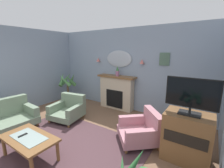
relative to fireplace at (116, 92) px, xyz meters
name	(u,v)px	position (x,y,z in m)	size (l,w,h in m)	color
floor	(52,157)	(0.25, -2.77, -0.62)	(6.45, 6.88, 0.10)	brown
wall_back	(126,70)	(0.25, 0.22, 0.78)	(6.45, 0.10, 2.70)	#8C9EB2
patterned_rug	(61,149)	(0.25, -2.57, -0.56)	(3.20, 2.40, 0.01)	#4C3338
fireplace	(116,92)	(0.00, 0.00, 0.00)	(1.36, 0.36, 1.16)	beige
mantel_vase_right	(117,71)	(0.05, -0.03, 0.74)	(0.12, 0.12, 0.33)	#9E6084
wall_mirror	(119,59)	(0.00, 0.14, 1.14)	(0.96, 0.06, 0.56)	#B2BCC6
wall_sconce_left	(98,60)	(-0.85, 0.09, 1.09)	(0.14, 0.14, 0.14)	#D17066
wall_sconce_right	(142,62)	(0.85, 0.09, 1.09)	(0.14, 0.14, 0.14)	#D17066
framed_picture	(164,59)	(1.50, 0.15, 1.18)	(0.28, 0.03, 0.36)	#4C6B56
coffee_table	(29,140)	(0.01, -3.05, -0.19)	(1.10, 0.60, 0.45)	brown
tv_remote	(23,135)	(-0.12, -3.09, -0.12)	(0.04, 0.16, 0.02)	black
armchair_near_fireplace	(142,129)	(1.54, -1.39, -0.27)	(1.14, 1.14, 0.71)	#B77A84
armchair_by_coffee_table	(69,109)	(-0.72, -1.50, -0.27)	(0.93, 0.95, 0.71)	gray
tv_cabinet	(187,137)	(2.43, -1.44, -0.12)	(0.80, 0.57, 0.90)	brown
tv_flatscreen	(192,95)	(2.43, -1.46, 0.68)	(0.84, 0.24, 0.65)	black
potted_plant_corner_palm	(68,88)	(-1.87, -0.53, -0.01)	(0.71, 0.71, 1.17)	brown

